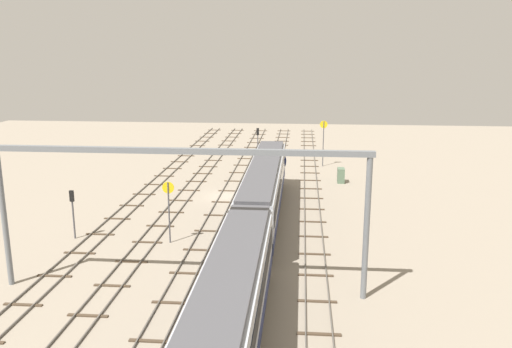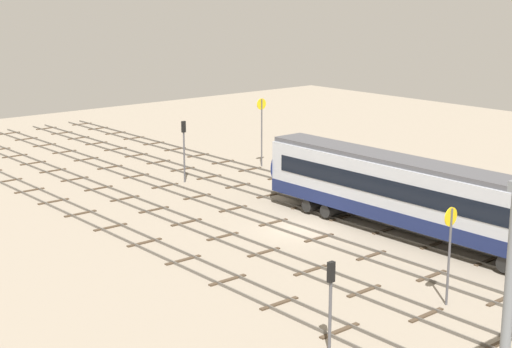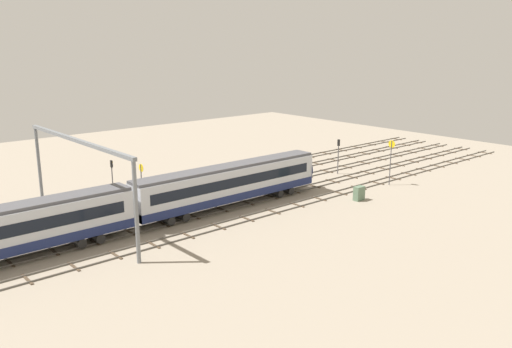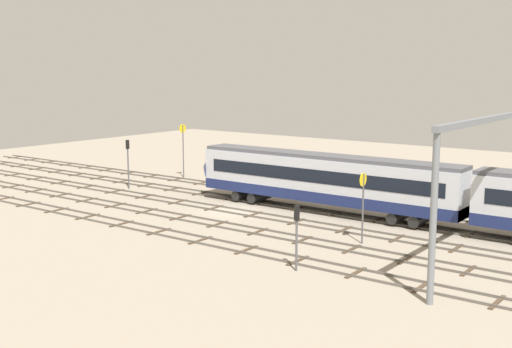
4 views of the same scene
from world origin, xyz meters
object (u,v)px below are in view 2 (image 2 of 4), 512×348
(signal_light_trackside_approach, at_px, (330,292))
(relay_cabinet, at_px, (347,171))
(speed_sign_near_foreground, at_px, (450,242))
(speed_sign_mid_trackside, at_px, (262,122))
(signal_light_trackside_departure, at_px, (184,143))

(signal_light_trackside_approach, xyz_separation_m, relay_cabinet, (20.34, -22.79, -1.81))
(speed_sign_near_foreground, relative_size, signal_light_trackside_approach, 1.24)
(speed_sign_mid_trackside, distance_m, relay_cabinet, 9.29)
(speed_sign_near_foreground, relative_size, speed_sign_mid_trackside, 0.83)
(relay_cabinet, bearing_deg, speed_sign_near_foreground, 144.20)
(speed_sign_mid_trackside, height_order, signal_light_trackside_departure, speed_sign_mid_trackside)
(speed_sign_mid_trackside, xyz_separation_m, signal_light_trackside_approach, (-28.94, 21.03, -1.23))
(signal_light_trackside_approach, bearing_deg, relay_cabinet, -48.25)
(speed_sign_near_foreground, bearing_deg, speed_sign_mid_trackside, -24.15)
(signal_light_trackside_departure, bearing_deg, speed_sign_near_foreground, 170.99)
(signal_light_trackside_departure, bearing_deg, relay_cabinet, -128.60)
(signal_light_trackside_departure, bearing_deg, signal_light_trackside_approach, 156.35)
(speed_sign_mid_trackside, relative_size, signal_light_trackside_departure, 1.20)
(relay_cabinet, bearing_deg, signal_light_trackside_approach, 131.75)
(speed_sign_mid_trackside, height_order, signal_light_trackside_approach, speed_sign_mid_trackside)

